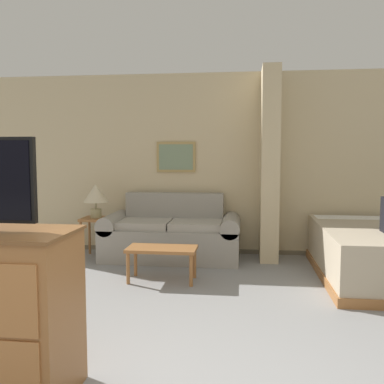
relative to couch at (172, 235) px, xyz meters
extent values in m
cube|color=#CCB78E|center=(0.61, 0.48, 0.97)|extent=(7.73, 0.12, 2.60)
cube|color=#70644E|center=(0.61, 0.41, -0.30)|extent=(7.73, 0.02, 0.06)
cube|color=tan|center=(0.00, 0.41, 1.07)|extent=(0.57, 0.02, 0.44)
cube|color=gray|center=(0.00, 0.39, 1.07)|extent=(0.50, 0.01, 0.37)
cube|color=#CCB78E|center=(1.33, 0.13, 0.97)|extent=(0.24, 0.58, 2.60)
cube|color=gray|center=(0.00, -0.04, -0.11)|extent=(1.40, 0.84, 0.44)
cube|color=gray|center=(0.00, 0.28, 0.34)|extent=(1.40, 0.20, 0.45)
cube|color=gray|center=(-0.82, -0.04, -0.11)|extent=(0.23, 0.84, 0.44)
cylinder|color=gray|center=(-0.82, -0.04, 0.16)|extent=(0.25, 0.84, 0.25)
cube|color=gray|center=(0.82, -0.04, -0.11)|extent=(0.23, 0.84, 0.44)
cylinder|color=gray|center=(0.82, -0.04, 0.16)|extent=(0.25, 0.84, 0.25)
cube|color=#A49F94|center=(-0.35, -0.09, 0.16)|extent=(0.68, 0.60, 0.10)
cube|color=#A49F94|center=(0.35, -0.09, 0.16)|extent=(0.68, 0.60, 0.10)
cube|color=#996033|center=(0.07, -1.05, 0.04)|extent=(0.79, 0.41, 0.04)
cylinder|color=#996033|center=(-0.28, -1.22, -0.15)|extent=(0.04, 0.04, 0.35)
cylinder|color=#996033|center=(0.42, -1.22, -0.15)|extent=(0.04, 0.04, 0.35)
cylinder|color=#996033|center=(-0.28, -0.89, -0.15)|extent=(0.04, 0.04, 0.35)
cylinder|color=#996033|center=(0.42, -0.89, -0.15)|extent=(0.04, 0.04, 0.35)
cube|color=#996033|center=(-1.06, -0.05, 0.21)|extent=(0.39, 0.39, 0.04)
cylinder|color=#996033|center=(-1.22, -0.21, -0.07)|extent=(0.04, 0.04, 0.52)
cylinder|color=#996033|center=(-0.90, -0.21, -0.07)|extent=(0.04, 0.04, 0.52)
cylinder|color=#996033|center=(-1.22, 0.12, -0.07)|extent=(0.04, 0.04, 0.52)
cylinder|color=#996033|center=(-0.90, 0.12, -0.07)|extent=(0.04, 0.04, 0.52)
cylinder|color=tan|center=(-1.06, -0.05, 0.29)|extent=(0.15, 0.15, 0.12)
cylinder|color=tan|center=(-1.06, -0.05, 0.40)|extent=(0.02, 0.02, 0.10)
cone|color=beige|center=(-1.06, -0.05, 0.58)|extent=(0.34, 0.34, 0.25)
cube|color=#996033|center=(2.60, -0.68, -0.28)|extent=(1.45, 2.09, 0.10)
cube|color=tan|center=(2.60, -0.68, 0.02)|extent=(1.41, 2.05, 0.50)
cube|color=white|center=(2.60, 0.12, 0.22)|extent=(1.29, 0.36, 0.10)
camera|label=1|loc=(0.99, -5.75, 1.12)|focal=40.00mm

